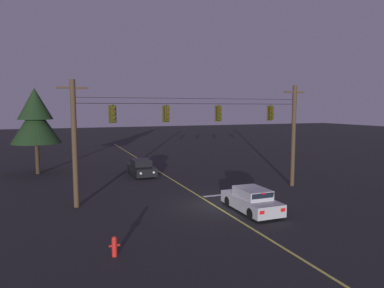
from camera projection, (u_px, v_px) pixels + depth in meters
ground_plane at (214, 205)px, 21.53m from camera, size 180.00×180.00×0.00m
lane_centre_stripe at (171, 179)px, 29.57m from camera, size 0.14×60.00×0.01m
stop_bar_paint at (226, 194)px, 24.15m from camera, size 3.40×0.36×0.01m
signal_span_assembly at (197, 138)px, 23.60m from camera, size 17.69×0.32×7.69m
traffic_light_leftmost at (113, 114)px, 21.36m from camera, size 0.48×0.41×1.22m
traffic_light_left_inner at (167, 114)px, 22.62m from camera, size 0.48×0.41×1.22m
traffic_light_centre at (219, 113)px, 24.00m from camera, size 0.48×0.41×1.22m
traffic_light_right_inner at (271, 113)px, 25.55m from camera, size 0.48×0.41×1.22m
car_waiting_near_lane at (251, 200)px, 20.17m from camera, size 1.80×4.33×1.39m
car_oncoming_lead at (141, 168)px, 31.12m from camera, size 1.80×4.42×1.39m
tree_verge_near at (35, 119)px, 31.21m from camera, size 4.33×4.33×7.79m
fire_hydrant at (114, 246)px, 14.07m from camera, size 0.44×0.22×0.84m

